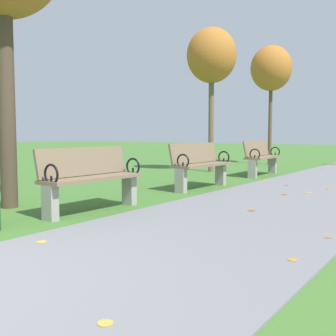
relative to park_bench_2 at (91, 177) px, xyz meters
name	(u,v)px	position (x,y,z in m)	size (l,w,h in m)	color
park_bench_2	(91,177)	(0.00, 0.00, 0.00)	(0.52, 1.61, 0.90)	#7A664C
park_bench_3	(200,164)	(0.00, 3.00, 0.00)	(0.52, 1.61, 0.90)	#7A664C
park_bench_4	(261,157)	(0.00, 6.12, 0.00)	(0.53, 1.62, 0.90)	#7A664C
tree_3	(212,57)	(-1.63, 6.37, 2.75)	(1.40, 1.40, 4.04)	brown
tree_4	(271,69)	(-1.27, 9.95, 2.82)	(1.41, 1.41, 4.10)	brown
scattered_leaves	(241,196)	(1.17, 2.42, -0.47)	(5.16, 12.42, 0.02)	gold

